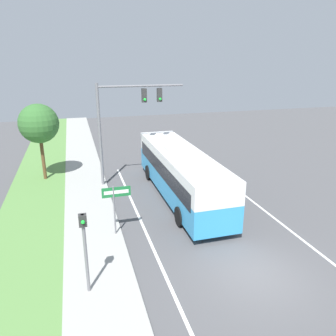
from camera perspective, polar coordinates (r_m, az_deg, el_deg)
name	(u,v)px	position (r m, az deg, el deg)	size (l,w,h in m)	color
ground_plane	(256,275)	(14.56, 15.15, -17.55)	(80.00, 80.00, 0.00)	#4C4C4F
sidewalk	(103,304)	(12.93, -11.21, -22.19)	(2.80, 80.00, 0.12)	#9E9E99
grass_verge	(6,323)	(13.22, -26.35, -23.06)	(3.60, 80.00, 0.10)	#568442
lane_divider_near	(172,292)	(13.31, 0.79, -20.71)	(0.14, 30.00, 0.01)	silver
lane_divider_far	(329,261)	(16.51, 26.27, -14.26)	(0.14, 30.00, 0.01)	silver
bus	(180,170)	(20.45, 2.14, -0.44)	(2.70, 11.77, 3.26)	#3393D1
signal_gantry	(124,114)	(22.17, -7.65, 9.30)	(5.83, 0.41, 6.97)	slate
pedestrian_signal	(85,242)	(12.32, -14.31, -12.32)	(0.28, 0.34, 3.29)	slate
street_sign	(116,200)	(16.10, -9.13, -5.61)	(1.39, 0.08, 2.64)	slate
roadside_tree	(39,124)	(24.51, -21.59, 7.17)	(2.72, 2.72, 5.42)	brown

